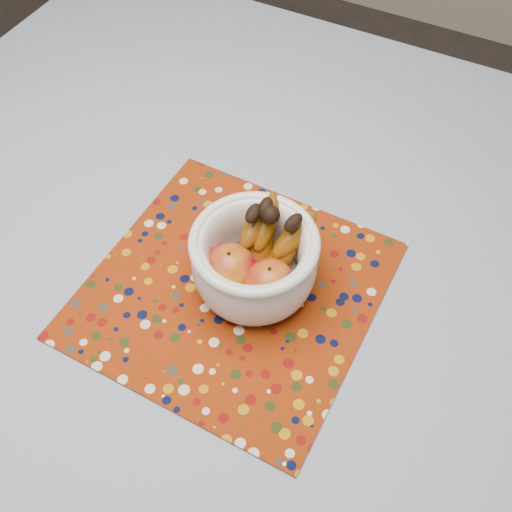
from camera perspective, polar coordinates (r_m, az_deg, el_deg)
The scene contains 4 objects.
table at distance 1.05m, azimuth -5.29°, elevation -0.84°, with size 1.20×1.20×0.75m.
tablecloth at distance 0.99m, azimuth -5.64°, elevation 1.90°, with size 1.32×1.32×0.01m, color slate.
placemat at distance 0.92m, azimuth -2.22°, elevation -3.20°, with size 0.42×0.42×0.00m, color maroon.
fruit_bowl at distance 0.87m, azimuth 0.25°, elevation 0.06°, with size 0.19×0.20×0.14m.
Camera 1 is at (0.37, -0.50, 1.53)m, focal length 42.00 mm.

